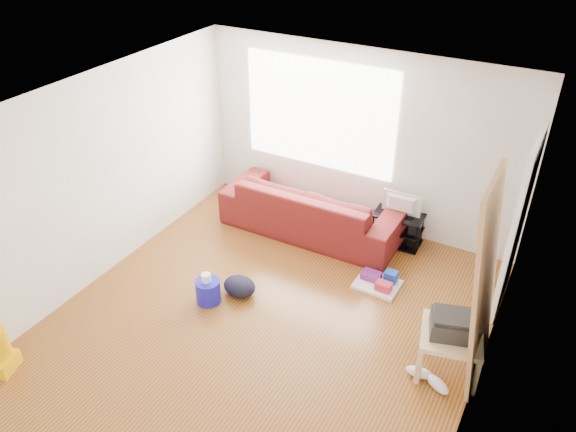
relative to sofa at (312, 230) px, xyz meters
The scene contains 13 objects.
room 2.24m from the sofa, 75.25° to the right, with size 4.51×5.01×2.51m.
sofa is the anchor object (origin of this frame).
tv_stand 1.20m from the sofa, 13.23° to the left, with size 0.67×0.40×0.45m.
tv 1.32m from the sofa, 13.23° to the left, with size 0.52×0.07×0.30m, color black.
side_table 2.89m from the sofa, 34.84° to the right, with size 0.71×0.71×0.48m.
printer 2.93m from the sofa, 34.84° to the right, with size 0.53×0.46×0.23m.
bucket 1.98m from the sofa, 101.07° to the right, with size 0.29×0.29×0.29m, color #1818BA.
toilet_paper 2.00m from the sofa, 101.25° to the right, with size 0.11×0.11×0.10m, color white.
cleaning_tray 1.46m from the sofa, 29.13° to the right, with size 0.54×0.44×0.19m.
backpack 1.66m from the sofa, 94.55° to the right, with size 0.40×0.32×0.22m, color black.
sneakers 2.95m from the sofa, 40.24° to the right, with size 0.50×0.25×0.11m.
vacuum 4.12m from the sofa, 112.83° to the right, with size 0.33×0.35×1.21m.
door_panel 2.96m from the sofa, 31.20° to the right, with size 0.04×0.87×2.18m, color #AF7A47.
Camera 1 is at (2.49, -4.00, 4.36)m, focal length 35.00 mm.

